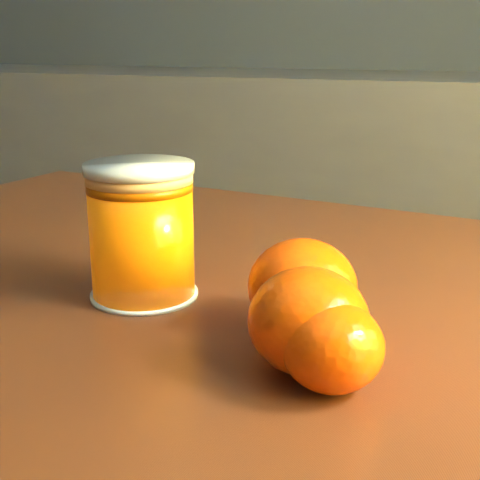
% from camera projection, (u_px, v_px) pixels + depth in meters
% --- Properties ---
extents(kitchen_counter, '(3.15, 0.60, 0.90)m').
position_uv_depth(kitchen_counter, '(195.00, 217.00, 2.13)').
color(kitchen_counter, '#535258').
rests_on(kitchen_counter, ground).
extents(table, '(1.13, 0.85, 0.80)m').
position_uv_depth(table, '(258.00, 450.00, 0.50)').
color(table, '#592A16').
rests_on(table, ground).
extents(juice_glass, '(0.08, 0.08, 0.10)m').
position_uv_depth(juice_glass, '(142.00, 232.00, 0.50)').
color(juice_glass, '#FF6A05').
rests_on(juice_glass, table).
extents(orange_front, '(0.08, 0.08, 0.06)m').
position_uv_depth(orange_front, '(302.00, 287.00, 0.45)').
color(orange_front, '#FA4A05').
rests_on(orange_front, table).
extents(orange_back, '(0.07, 0.07, 0.05)m').
position_uv_depth(orange_back, '(332.00, 347.00, 0.37)').
color(orange_back, '#FA4A05').
rests_on(orange_back, table).
extents(orange_extra, '(0.09, 0.09, 0.06)m').
position_uv_depth(orange_extra, '(308.00, 321.00, 0.39)').
color(orange_extra, '#FA4A05').
rests_on(orange_extra, table).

